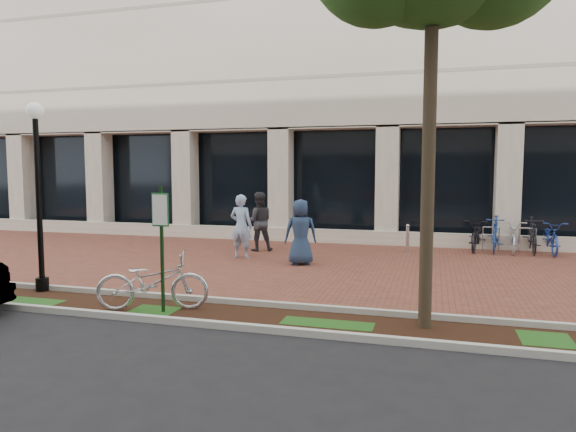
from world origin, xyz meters
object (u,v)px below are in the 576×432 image
(lamppost, at_px, (38,186))
(pedestrian_left, at_px, (241,226))
(bollard, at_px, (408,238))
(locked_bicycle, at_px, (153,281))
(pedestrian_mid, at_px, (259,222))
(bike_rack_cluster, at_px, (514,236))
(pedestrian_right, at_px, (301,232))
(parking_sign, at_px, (161,233))

(lamppost, bearing_deg, pedestrian_left, 62.66)
(lamppost, distance_m, pedestrian_left, 6.01)
(lamppost, xyz_separation_m, bollard, (7.48, 7.55, -1.85))
(locked_bicycle, distance_m, pedestrian_mid, 7.36)
(locked_bicycle, distance_m, bike_rack_cluster, 12.02)
(locked_bicycle, bearing_deg, pedestrian_right, -36.65)
(bike_rack_cluster, bearing_deg, parking_sign, -122.46)
(parking_sign, bearing_deg, lamppost, 166.34)
(locked_bicycle, height_order, bike_rack_cluster, bike_rack_cluster)
(pedestrian_left, bearing_deg, pedestrian_right, 168.93)
(pedestrian_right, relative_size, bike_rack_cluster, 0.60)
(pedestrian_mid, distance_m, pedestrian_right, 2.81)
(parking_sign, distance_m, bike_rack_cluster, 11.98)
(lamppost, height_order, pedestrian_left, lamppost)
(locked_bicycle, distance_m, pedestrian_right, 5.54)
(pedestrian_right, bearing_deg, pedestrian_mid, -64.20)
(bollard, bearing_deg, parking_sign, -115.86)
(bollard, bearing_deg, pedestrian_right, -133.69)
(pedestrian_right, bearing_deg, bike_rack_cluster, -165.05)
(bollard, height_order, bike_rack_cluster, bike_rack_cluster)
(parking_sign, xyz_separation_m, bike_rack_cluster, (7.35, 9.42, -0.96))
(pedestrian_right, bearing_deg, lamppost, 26.39)
(pedestrian_right, height_order, bike_rack_cluster, pedestrian_right)
(parking_sign, relative_size, bike_rack_cluster, 0.76)
(locked_bicycle, height_order, pedestrian_mid, pedestrian_mid)
(pedestrian_left, height_order, bollard, pedestrian_left)
(pedestrian_left, distance_m, bollard, 5.37)
(pedestrian_right, relative_size, bollard, 1.97)
(pedestrian_mid, relative_size, bollard, 2.07)
(locked_bicycle, bearing_deg, parking_sign, -134.93)
(parking_sign, height_order, lamppost, lamppost)
(parking_sign, height_order, bollard, parking_sign)
(lamppost, bearing_deg, bollard, 45.26)
(lamppost, relative_size, locked_bicycle, 1.95)
(pedestrian_left, bearing_deg, parking_sign, 101.84)
(parking_sign, bearing_deg, pedestrian_right, 76.59)
(locked_bicycle, relative_size, pedestrian_left, 1.09)
(bike_rack_cluster, bearing_deg, pedestrian_left, -151.64)
(bollard, bearing_deg, pedestrian_mid, -169.20)
(pedestrian_mid, bearing_deg, parking_sign, 71.16)
(locked_bicycle, relative_size, pedestrian_mid, 1.08)
(pedestrian_mid, bearing_deg, bike_rack_cluster, 169.56)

